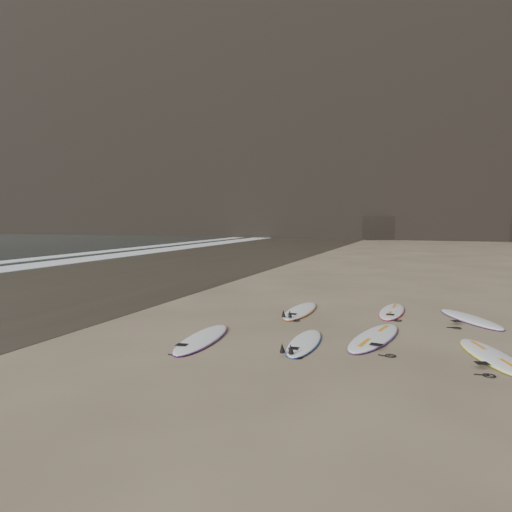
{
  "coord_description": "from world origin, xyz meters",
  "views": [
    {
      "loc": [
        0.25,
        -9.78,
        2.46
      ],
      "look_at": [
        -3.9,
        1.63,
        1.5
      ],
      "focal_mm": 35.0,
      "sensor_mm": 36.0,
      "label": 1
    }
  ],
  "objects_px": {
    "surfboard_2": "(374,337)",
    "surfboard_3": "(493,356)",
    "surfboard_1": "(304,342)",
    "surfboard_6": "(392,311)",
    "surfboard_0": "(202,338)",
    "surfboard_5": "(300,310)",
    "surfboard_7": "(470,319)"
  },
  "relations": [
    {
      "from": "surfboard_5",
      "to": "surfboard_6",
      "type": "height_order",
      "value": "surfboard_5"
    },
    {
      "from": "surfboard_0",
      "to": "surfboard_2",
      "type": "relative_size",
      "value": 0.94
    },
    {
      "from": "surfboard_0",
      "to": "surfboard_5",
      "type": "height_order",
      "value": "same"
    },
    {
      "from": "surfboard_1",
      "to": "surfboard_6",
      "type": "xyz_separation_m",
      "value": [
        1.32,
        3.85,
        0.0
      ]
    },
    {
      "from": "surfboard_0",
      "to": "surfboard_2",
      "type": "xyz_separation_m",
      "value": [
        3.21,
        1.28,
        0.0
      ]
    },
    {
      "from": "surfboard_2",
      "to": "surfboard_3",
      "type": "height_order",
      "value": "surfboard_2"
    },
    {
      "from": "surfboard_3",
      "to": "surfboard_0",
      "type": "bearing_deg",
      "value": 167.65
    },
    {
      "from": "surfboard_1",
      "to": "surfboard_6",
      "type": "height_order",
      "value": "surfboard_6"
    },
    {
      "from": "surfboard_2",
      "to": "surfboard_3",
      "type": "bearing_deg",
      "value": -9.28
    },
    {
      "from": "surfboard_1",
      "to": "surfboard_7",
      "type": "distance_m",
      "value": 4.71
    },
    {
      "from": "surfboard_3",
      "to": "surfboard_5",
      "type": "distance_m",
      "value": 5.16
    },
    {
      "from": "surfboard_2",
      "to": "surfboard_7",
      "type": "xyz_separation_m",
      "value": [
        1.93,
        2.64,
        -0.0
      ]
    },
    {
      "from": "surfboard_1",
      "to": "surfboard_3",
      "type": "distance_m",
      "value": 3.33
    },
    {
      "from": "surfboard_3",
      "to": "surfboard_5",
      "type": "height_order",
      "value": "surfboard_5"
    },
    {
      "from": "surfboard_6",
      "to": "surfboard_7",
      "type": "xyz_separation_m",
      "value": [
        1.83,
        -0.34,
        0.0
      ]
    },
    {
      "from": "surfboard_2",
      "to": "surfboard_5",
      "type": "distance_m",
      "value": 3.11
    },
    {
      "from": "surfboard_1",
      "to": "surfboard_3",
      "type": "height_order",
      "value": "surfboard_3"
    },
    {
      "from": "surfboard_1",
      "to": "surfboard_3",
      "type": "relative_size",
      "value": 0.9
    },
    {
      "from": "surfboard_3",
      "to": "surfboard_6",
      "type": "relative_size",
      "value": 1.05
    },
    {
      "from": "surfboard_2",
      "to": "surfboard_7",
      "type": "height_order",
      "value": "surfboard_2"
    },
    {
      "from": "surfboard_0",
      "to": "surfboard_1",
      "type": "xyz_separation_m",
      "value": [
        1.98,
        0.42,
        -0.01
      ]
    },
    {
      "from": "surfboard_3",
      "to": "surfboard_6",
      "type": "height_order",
      "value": "surfboard_3"
    },
    {
      "from": "surfboard_5",
      "to": "surfboard_7",
      "type": "xyz_separation_m",
      "value": [
        4.07,
        0.38,
        -0.0
      ]
    },
    {
      "from": "surfboard_1",
      "to": "surfboard_3",
      "type": "bearing_deg",
      "value": -0.78
    },
    {
      "from": "surfboard_5",
      "to": "surfboard_6",
      "type": "distance_m",
      "value": 2.35
    },
    {
      "from": "surfboard_3",
      "to": "surfboard_7",
      "type": "xyz_separation_m",
      "value": [
        -0.17,
        3.34,
        -0.0
      ]
    },
    {
      "from": "surfboard_3",
      "to": "surfboard_6",
      "type": "distance_m",
      "value": 4.19
    },
    {
      "from": "surfboard_1",
      "to": "surfboard_6",
      "type": "relative_size",
      "value": 0.94
    },
    {
      "from": "surfboard_2",
      "to": "surfboard_6",
      "type": "relative_size",
      "value": 1.16
    },
    {
      "from": "surfboard_2",
      "to": "surfboard_3",
      "type": "xyz_separation_m",
      "value": [
        2.1,
        -0.69,
        -0.0
      ]
    },
    {
      "from": "surfboard_2",
      "to": "surfboard_6",
      "type": "bearing_deg",
      "value": 97.23
    },
    {
      "from": "surfboard_1",
      "to": "surfboard_2",
      "type": "height_order",
      "value": "surfboard_2"
    }
  ]
}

